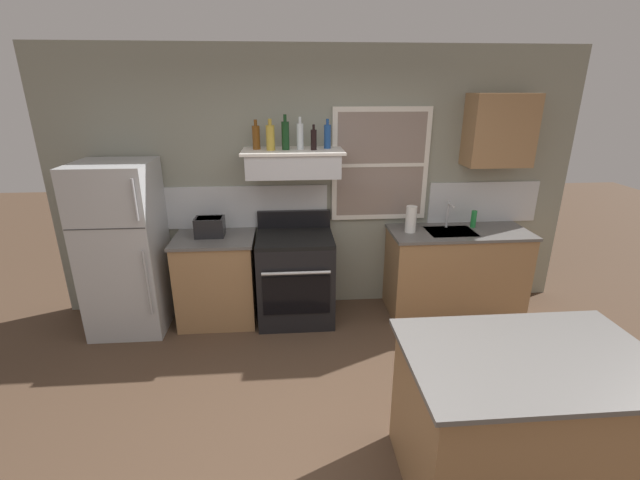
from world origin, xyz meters
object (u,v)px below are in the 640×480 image
at_px(refrigerator, 124,249).
at_px(bottle_dark_green_wine, 285,135).
at_px(bottle_amber_wine, 256,137).
at_px(kitchen_island, 520,420).
at_px(bottle_clear_tall, 300,136).
at_px(bottle_balsamic_dark, 314,139).
at_px(toaster, 210,227).
at_px(paper_towel_roll, 411,219).
at_px(dish_soap_bottle, 474,219).
at_px(stove_range, 296,277).
at_px(bottle_blue_liqueur, 327,136).
at_px(bottle_champagne_gold_foil, 270,137).

xyz_separation_m(refrigerator, bottle_dark_green_wine, (1.58, 0.12, 1.05)).
distance_m(bottle_amber_wine, kitchen_island, 3.10).
xyz_separation_m(refrigerator, bottle_clear_tall, (1.72, 0.13, 1.04)).
bearing_deg(bottle_dark_green_wine, bottle_balsamic_dark, -6.29).
bearing_deg(bottle_dark_green_wine, toaster, -177.78).
relative_size(paper_towel_roll, dish_soap_bottle, 1.50).
xyz_separation_m(stove_range, bottle_blue_liqueur, (0.34, 0.16, 1.40)).
distance_m(toaster, bottle_clear_tall, 1.25).
bearing_deg(kitchen_island, stove_range, 121.05).
xyz_separation_m(bottle_dark_green_wine, paper_towel_roll, (1.24, -0.06, -0.84)).
xyz_separation_m(stove_range, kitchen_island, (1.27, -2.11, -0.01)).
xyz_separation_m(bottle_dark_green_wine, bottle_blue_liqueur, (0.40, 0.06, -0.02)).
relative_size(bottle_champagne_gold_foil, bottle_balsamic_dark, 1.23).
distance_m(stove_range, bottle_balsamic_dark, 1.39).
bearing_deg(stove_range, paper_towel_roll, 1.82).
distance_m(stove_range, bottle_champagne_gold_foil, 1.42).
bearing_deg(stove_range, bottle_champagne_gold_foil, 162.37).
height_order(refrigerator, bottle_dark_green_wine, bottle_dark_green_wine).
relative_size(toaster, bottle_champagne_gold_foil, 1.04).
xyz_separation_m(stove_range, bottle_clear_tall, (0.07, 0.11, 1.41)).
xyz_separation_m(bottle_champagne_gold_foil, bottle_dark_green_wine, (0.14, 0.03, 0.02)).
height_order(bottle_champagne_gold_foil, paper_towel_roll, bottle_champagne_gold_foil).
bearing_deg(refrigerator, bottle_clear_tall, 4.39).
bearing_deg(bottle_champagne_gold_foil, kitchen_island, -55.84).
relative_size(toaster, kitchen_island, 0.21).
bearing_deg(toaster, dish_soap_bottle, 1.57).
bearing_deg(dish_soap_bottle, bottle_dark_green_wine, -178.68).
height_order(bottle_clear_tall, kitchen_island, bottle_clear_tall).
xyz_separation_m(bottle_balsamic_dark, dish_soap_bottle, (1.68, 0.07, -0.84)).
height_order(stove_range, bottle_dark_green_wine, bottle_dark_green_wine).
xyz_separation_m(paper_towel_roll, dish_soap_bottle, (0.70, 0.10, -0.04)).
height_order(bottle_champagne_gold_foil, bottle_clear_tall, bottle_clear_tall).
bearing_deg(bottle_blue_liqueur, bottle_amber_wine, -178.83).
relative_size(bottle_amber_wine, kitchen_island, 0.20).
bearing_deg(bottle_blue_liqueur, stove_range, -155.14).
bearing_deg(refrigerator, bottle_blue_liqueur, 5.13).
bearing_deg(bottle_amber_wine, toaster, -170.88).
height_order(bottle_champagne_gold_foil, kitchen_island, bottle_champagne_gold_foil).
relative_size(stove_range, dish_soap_bottle, 6.06).
relative_size(stove_range, bottle_champagne_gold_foil, 3.81).
xyz_separation_m(bottle_amber_wine, paper_towel_roll, (1.52, -0.10, -0.82)).
distance_m(refrigerator, bottle_clear_tall, 2.02).
distance_m(bottle_clear_tall, dish_soap_bottle, 2.01).
bearing_deg(bottle_dark_green_wine, kitchen_island, -58.76).
relative_size(bottle_champagne_gold_foil, bottle_blue_liqueur, 1.03).
height_order(bottle_amber_wine, bottle_dark_green_wine, bottle_dark_green_wine).
bearing_deg(paper_towel_roll, refrigerator, -178.78).
bearing_deg(refrigerator, bottle_amber_wine, 7.17).
bearing_deg(bottle_balsamic_dark, refrigerator, -177.32).
height_order(bottle_amber_wine, dish_soap_bottle, bottle_amber_wine).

